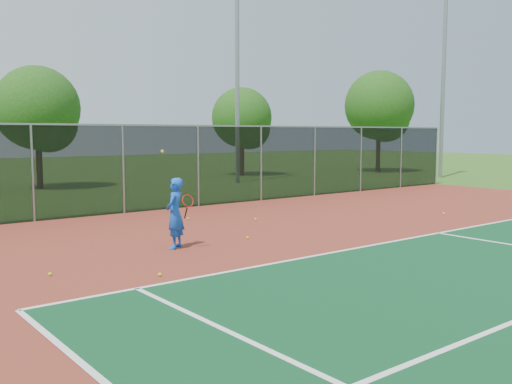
# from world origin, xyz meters

# --- Properties ---
(ground) EXTENTS (120.00, 120.00, 0.00)m
(ground) POSITION_xyz_m (0.00, 0.00, 0.00)
(ground) COLOR #2E5A19
(ground) RESTS_ON ground
(court_apron) EXTENTS (30.00, 20.00, 0.02)m
(court_apron) POSITION_xyz_m (0.00, 2.00, 0.01)
(court_apron) COLOR maroon
(court_apron) RESTS_ON ground
(fence_back) EXTENTS (30.00, 0.06, 3.03)m
(fence_back) POSITION_xyz_m (0.00, 12.00, 1.56)
(fence_back) COLOR black
(fence_back) RESTS_ON court_apron
(tennis_player) EXTENTS (0.73, 0.76, 2.34)m
(tennis_player) POSITION_xyz_m (-4.66, 5.68, 0.86)
(tennis_player) COLOR blue
(tennis_player) RESTS_ON court_apron
(practice_ball_0) EXTENTS (0.07, 0.07, 0.07)m
(practice_ball_0) POSITION_xyz_m (-2.04, 9.38, 0.06)
(practice_ball_0) COLOR #C9ED1B
(practice_ball_0) RESTS_ON court_apron
(practice_ball_1) EXTENTS (0.07, 0.07, 0.07)m
(practice_ball_1) POSITION_xyz_m (5.28, 5.02, 0.06)
(practice_ball_1) COLOR #C9ED1B
(practice_ball_1) RESTS_ON court_apron
(practice_ball_3) EXTENTS (0.07, 0.07, 0.07)m
(practice_ball_3) POSITION_xyz_m (-6.25, 3.54, 0.06)
(practice_ball_3) COLOR #C9ED1B
(practice_ball_3) RESTS_ON court_apron
(practice_ball_4) EXTENTS (0.07, 0.07, 0.07)m
(practice_ball_4) POSITION_xyz_m (-7.89, 4.87, 0.06)
(practice_ball_4) COLOR #C9ED1B
(practice_ball_4) RESTS_ON court_apron
(practice_ball_5) EXTENTS (0.07, 0.07, 0.07)m
(practice_ball_5) POSITION_xyz_m (-0.47, 7.93, 0.06)
(practice_ball_5) COLOR #C9ED1B
(practice_ball_5) RESTS_ON court_apron
(practice_ball_6) EXTENTS (0.07, 0.07, 0.07)m
(practice_ball_6) POSITION_xyz_m (-2.60, 5.56, 0.06)
(practice_ball_6) COLOR #C9ED1B
(practice_ball_6) RESTS_ON court_apron
(floodlight_n) EXTENTS (0.90, 0.40, 12.50)m
(floodlight_n) POSITION_xyz_m (7.32, 19.46, 7.03)
(floodlight_n) COLOR gray
(floodlight_n) RESTS_ON ground
(floodlight_ne) EXTENTS (0.90, 0.40, 12.50)m
(floodlight_ne) POSITION_xyz_m (19.32, 14.62, 7.03)
(floodlight_ne) COLOR gray
(floodlight_ne) RESTS_ON ground
(tree_back_left) EXTENTS (4.09, 4.09, 6.01)m
(tree_back_left) POSITION_xyz_m (-2.37, 22.55, 3.77)
(tree_back_left) COLOR #392114
(tree_back_left) RESTS_ON ground
(tree_back_mid) EXTENTS (3.87, 3.87, 5.68)m
(tree_back_mid) POSITION_xyz_m (10.81, 23.53, 3.56)
(tree_back_mid) COLOR #392114
(tree_back_mid) RESTS_ON ground
(tree_back_right) EXTENTS (4.82, 4.82, 7.09)m
(tree_back_right) POSITION_xyz_m (20.35, 20.24, 4.45)
(tree_back_right) COLOR #392114
(tree_back_right) RESTS_ON ground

